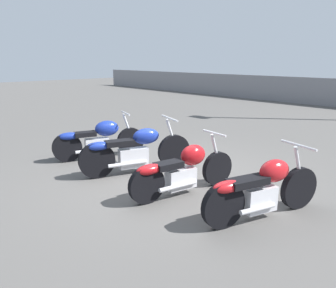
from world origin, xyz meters
name	(u,v)px	position (x,y,z in m)	size (l,w,h in m)	color
ground_plane	(171,176)	(0.00, 0.00, 0.00)	(60.00, 60.00, 0.00)	#514F4C
motorcycle_slot_0	(99,139)	(-1.98, -0.35, 0.44)	(0.84, 1.99, 1.00)	black
motorcycle_slot_1	(135,150)	(-0.64, -0.35, 0.45)	(0.99, 2.17, 1.05)	black
motorcycle_slot_2	(183,170)	(0.73, -0.41, 0.41)	(0.63, 2.01, 0.97)	black
motorcycle_slot_3	(262,189)	(2.07, -0.22, 0.43)	(0.80, 1.93, 1.00)	black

